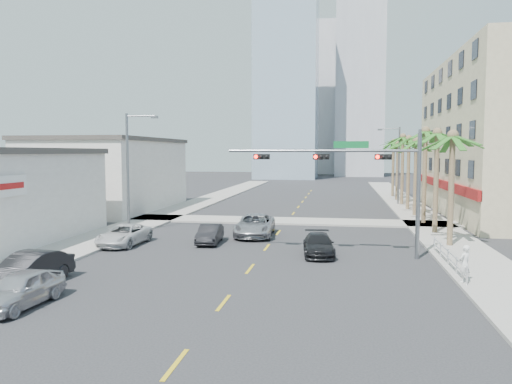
{
  "coord_description": "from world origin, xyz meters",
  "views": [
    {
      "loc": [
        4.64,
        -21.36,
        6.12
      ],
      "look_at": [
        -0.86,
        10.88,
        3.5
      ],
      "focal_mm": 35.0,
      "sensor_mm": 36.0,
      "label": 1
    }
  ],
  "objects_px": {
    "traffic_signal_mast": "(361,171)",
    "pedestrian": "(465,264)",
    "car_lane_left": "(210,234)",
    "car_lane_right": "(319,245)",
    "car_parked_near": "(21,289)",
    "car_parked_mid": "(29,269)",
    "car_lane_center": "(255,225)",
    "car_parked_far": "(124,235)"
  },
  "relations": [
    {
      "from": "car_parked_near",
      "to": "pedestrian",
      "type": "xyz_separation_m",
      "value": [
        18.1,
        6.29,
        0.3
      ]
    },
    {
      "from": "car_parked_far",
      "to": "pedestrian",
      "type": "relative_size",
      "value": 2.8
    },
    {
      "from": "car_parked_far",
      "to": "pedestrian",
      "type": "bearing_deg",
      "value": -16.94
    },
    {
      "from": "car_lane_left",
      "to": "pedestrian",
      "type": "relative_size",
      "value": 2.23
    },
    {
      "from": "traffic_signal_mast",
      "to": "pedestrian",
      "type": "distance_m",
      "value": 8.19
    },
    {
      "from": "pedestrian",
      "to": "car_parked_far",
      "type": "bearing_deg",
      "value": -58.75
    },
    {
      "from": "car_parked_near",
      "to": "car_parked_mid",
      "type": "relative_size",
      "value": 0.9
    },
    {
      "from": "car_lane_center",
      "to": "pedestrian",
      "type": "relative_size",
      "value": 3.3
    },
    {
      "from": "car_lane_center",
      "to": "pedestrian",
      "type": "height_order",
      "value": "pedestrian"
    },
    {
      "from": "pedestrian",
      "to": "car_lane_center",
      "type": "bearing_deg",
      "value": -84.51
    },
    {
      "from": "traffic_signal_mast",
      "to": "car_lane_right",
      "type": "height_order",
      "value": "traffic_signal_mast"
    },
    {
      "from": "car_lane_right",
      "to": "car_lane_left",
      "type": "bearing_deg",
      "value": 154.51
    },
    {
      "from": "traffic_signal_mast",
      "to": "car_lane_left",
      "type": "xyz_separation_m",
      "value": [
        -9.78,
        2.85,
        -4.43
      ]
    },
    {
      "from": "pedestrian",
      "to": "car_lane_left",
      "type": "bearing_deg",
      "value": -70.09
    },
    {
      "from": "car_parked_far",
      "to": "car_parked_near",
      "type": "bearing_deg",
      "value": -80.97
    },
    {
      "from": "car_lane_left",
      "to": "car_lane_center",
      "type": "relative_size",
      "value": 0.68
    },
    {
      "from": "car_lane_left",
      "to": "car_lane_right",
      "type": "bearing_deg",
      "value": -24.61
    },
    {
      "from": "traffic_signal_mast",
      "to": "car_parked_near",
      "type": "height_order",
      "value": "traffic_signal_mast"
    },
    {
      "from": "car_parked_far",
      "to": "car_lane_center",
      "type": "relative_size",
      "value": 0.85
    },
    {
      "from": "car_lane_right",
      "to": "car_parked_near",
      "type": "bearing_deg",
      "value": -138.6
    },
    {
      "from": "car_lane_left",
      "to": "car_lane_right",
      "type": "xyz_separation_m",
      "value": [
        7.39,
        -2.68,
        -0.0
      ]
    },
    {
      "from": "traffic_signal_mast",
      "to": "car_parked_near",
      "type": "distance_m",
      "value": 18.51
    },
    {
      "from": "car_parked_near",
      "to": "car_lane_right",
      "type": "bearing_deg",
      "value": 49.68
    },
    {
      "from": "car_parked_mid",
      "to": "car_parked_far",
      "type": "relative_size",
      "value": 0.96
    },
    {
      "from": "car_parked_near",
      "to": "car_lane_left",
      "type": "relative_size",
      "value": 1.09
    },
    {
      "from": "car_parked_mid",
      "to": "pedestrian",
      "type": "height_order",
      "value": "pedestrian"
    },
    {
      "from": "car_parked_mid",
      "to": "car_lane_left",
      "type": "bearing_deg",
      "value": 71.95
    },
    {
      "from": "car_parked_far",
      "to": "pedestrian",
      "type": "distance_m",
      "value": 20.84
    },
    {
      "from": "car_parked_mid",
      "to": "car_lane_right",
      "type": "distance_m",
      "value": 15.69
    },
    {
      "from": "traffic_signal_mast",
      "to": "pedestrian",
      "type": "bearing_deg",
      "value": -50.66
    },
    {
      "from": "car_parked_near",
      "to": "car_lane_right",
      "type": "xyz_separation_m",
      "value": [
        11.19,
        11.97,
        -0.08
      ]
    },
    {
      "from": "traffic_signal_mast",
      "to": "pedestrian",
      "type": "height_order",
      "value": "traffic_signal_mast"
    },
    {
      "from": "car_lane_center",
      "to": "car_lane_right",
      "type": "height_order",
      "value": "car_lane_center"
    },
    {
      "from": "car_parked_near",
      "to": "car_lane_center",
      "type": "xyz_separation_m",
      "value": [
        6.3,
        17.98,
        0.08
      ]
    },
    {
      "from": "car_parked_mid",
      "to": "car_parked_far",
      "type": "height_order",
      "value": "car_parked_mid"
    },
    {
      "from": "car_parked_near",
      "to": "car_parked_mid",
      "type": "height_order",
      "value": "car_parked_mid"
    },
    {
      "from": "traffic_signal_mast",
      "to": "car_parked_far",
      "type": "bearing_deg",
      "value": 175.22
    },
    {
      "from": "traffic_signal_mast",
      "to": "car_lane_right",
      "type": "xyz_separation_m",
      "value": [
        -2.4,
        0.17,
        -4.43
      ]
    },
    {
      "from": "traffic_signal_mast",
      "to": "car_lane_center",
      "type": "height_order",
      "value": "traffic_signal_mast"
    },
    {
      "from": "car_lane_left",
      "to": "car_parked_mid",
      "type": "bearing_deg",
      "value": -119.29
    },
    {
      "from": "car_parked_mid",
      "to": "car_lane_center",
      "type": "distance_m",
      "value": 17.05
    },
    {
      "from": "car_parked_far",
      "to": "pedestrian",
      "type": "xyz_separation_m",
      "value": [
        19.7,
        -6.78,
        0.34
      ]
    }
  ]
}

